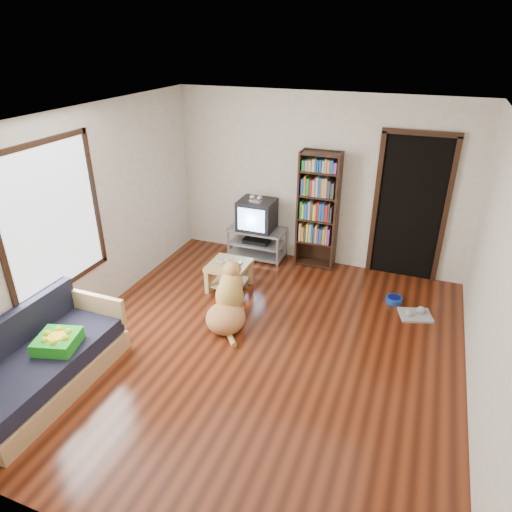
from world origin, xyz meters
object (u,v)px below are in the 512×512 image
(coffee_table, at_px, (229,271))
(green_cushion, at_px, (58,341))
(dog, at_px, (228,303))
(tv_stand, at_px, (257,242))
(grey_rag, at_px, (415,315))
(dog_bowl, at_px, (394,300))
(sofa, at_px, (41,366))
(bookshelf, at_px, (318,205))
(crt_tv, at_px, (257,214))
(laptop, at_px, (228,264))

(coffee_table, bearing_deg, green_cushion, -109.69)
(coffee_table, distance_m, dog, 0.86)
(tv_stand, bearing_deg, grey_rag, -18.92)
(dog_bowl, relative_size, sofa, 0.12)
(green_cushion, distance_m, bookshelf, 4.02)
(coffee_table, height_order, dog, dog)
(green_cushion, xyz_separation_m, sofa, (-0.12, -0.16, -0.23))
(dog_bowl, height_order, crt_tv, crt_tv)
(green_cushion, bearing_deg, crt_tv, 60.62)
(dog_bowl, height_order, bookshelf, bookshelf)
(bookshelf, xyz_separation_m, sofa, (-1.92, -3.72, -0.74))
(grey_rag, relative_size, crt_tv, 0.69)
(dog, bearing_deg, sofa, -126.98)
(green_cushion, xyz_separation_m, grey_rag, (3.40, 2.59, -0.47))
(tv_stand, xyz_separation_m, coffee_table, (-0.00, -1.09, 0.01))
(grey_rag, height_order, tv_stand, tv_stand)
(dog_bowl, bearing_deg, crt_tv, 163.97)
(dog, bearing_deg, dog_bowl, 33.27)
(dog_bowl, distance_m, bookshelf, 1.77)
(green_cushion, relative_size, crt_tv, 0.68)
(dog_bowl, bearing_deg, coffee_table, -168.26)
(grey_rag, distance_m, coffee_table, 2.58)
(laptop, relative_size, dog_bowl, 1.61)
(bookshelf, xyz_separation_m, coffee_table, (-0.95, -1.19, -0.72))
(dog, bearing_deg, bookshelf, 72.96)
(crt_tv, distance_m, sofa, 3.81)
(tv_stand, distance_m, crt_tv, 0.47)
(green_cushion, relative_size, dog_bowl, 1.80)
(bookshelf, bearing_deg, laptop, -127.96)
(dog_bowl, xyz_separation_m, sofa, (-3.23, -3.01, 0.22))
(tv_stand, distance_m, dog, 1.91)
(laptop, bearing_deg, dog_bowl, 10.98)
(sofa, distance_m, dog, 2.19)
(coffee_table, bearing_deg, laptop, -90.00)
(green_cushion, bearing_deg, bookshelf, 47.50)
(green_cushion, xyz_separation_m, bookshelf, (1.80, 3.56, 0.51))
(green_cushion, xyz_separation_m, coffee_table, (0.85, 2.37, -0.21))
(sofa, bearing_deg, tv_stand, 74.98)
(laptop, relative_size, tv_stand, 0.39)
(dog_bowl, bearing_deg, dog, -146.73)
(sofa, bearing_deg, dog_bowl, 42.95)
(laptop, height_order, tv_stand, tv_stand)
(green_cushion, bearing_deg, dog, 37.36)
(laptop, height_order, coffee_table, laptop)
(bookshelf, distance_m, dog, 2.18)
(dog_bowl, distance_m, coffee_table, 2.32)
(laptop, distance_m, bookshelf, 1.65)
(laptop, xyz_separation_m, dog_bowl, (2.25, 0.50, -0.37))
(crt_tv, height_order, bookshelf, bookshelf)
(sofa, bearing_deg, laptop, 68.77)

